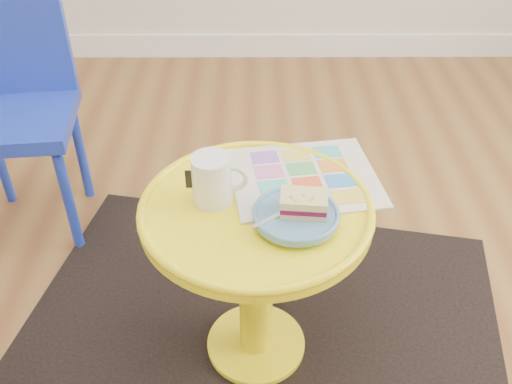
{
  "coord_description": "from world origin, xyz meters",
  "views": [
    {
      "loc": [
        0.16,
        -0.84,
        1.27
      ],
      "look_at": [
        0.16,
        0.12,
        0.53
      ],
      "focal_mm": 40.0,
      "sensor_mm": 36.0,
      "label": 1
    }
  ],
  "objects_px": {
    "plate": "(296,216)",
    "chair": "(15,96)",
    "mug": "(213,178)",
    "side_table": "(256,252)",
    "newspaper": "(304,177)"
  },
  "relations": [
    {
      "from": "plate",
      "to": "chair",
      "type": "bearing_deg",
      "value": 141.93
    },
    {
      "from": "chair",
      "to": "mug",
      "type": "distance_m",
      "value": 0.85
    },
    {
      "from": "chair",
      "to": "mug",
      "type": "bearing_deg",
      "value": -47.41
    },
    {
      "from": "side_table",
      "to": "plate",
      "type": "bearing_deg",
      "value": -32.87
    },
    {
      "from": "side_table",
      "to": "mug",
      "type": "height_order",
      "value": "mug"
    },
    {
      "from": "chair",
      "to": "plate",
      "type": "height_order",
      "value": "chair"
    },
    {
      "from": "newspaper",
      "to": "side_table",
      "type": "bearing_deg",
      "value": -145.86
    },
    {
      "from": "side_table",
      "to": "chair",
      "type": "height_order",
      "value": "chair"
    },
    {
      "from": "side_table",
      "to": "chair",
      "type": "relative_size",
      "value": 0.66
    },
    {
      "from": "newspaper",
      "to": "plate",
      "type": "height_order",
      "value": "plate"
    },
    {
      "from": "side_table",
      "to": "newspaper",
      "type": "distance_m",
      "value": 0.21
    },
    {
      "from": "newspaper",
      "to": "mug",
      "type": "relative_size",
      "value": 2.71
    },
    {
      "from": "chair",
      "to": "newspaper",
      "type": "relative_size",
      "value": 2.33
    },
    {
      "from": "newspaper",
      "to": "mug",
      "type": "distance_m",
      "value": 0.23
    },
    {
      "from": "side_table",
      "to": "mug",
      "type": "bearing_deg",
      "value": 166.43
    }
  ]
}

